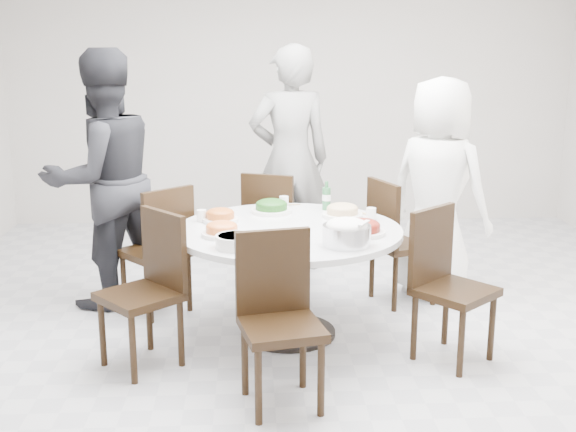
{
  "coord_description": "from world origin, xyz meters",
  "views": [
    {
      "loc": [
        -0.45,
        -4.75,
        1.96
      ],
      "look_at": [
        -0.21,
        -0.11,
        0.82
      ],
      "focal_mm": 45.0,
      "sensor_mm": 36.0,
      "label": 1
    }
  ],
  "objects_px": {
    "chair_nw": "(155,249)",
    "diner_middle": "(290,160)",
    "chair_ne": "(404,241)",
    "dining_table": "(288,282)",
    "soup_bowl": "(236,241)",
    "chair_sw": "(139,293)",
    "beverage_bottle": "(327,196)",
    "chair_n": "(275,228)",
    "rice_bowl": "(347,235)",
    "chair_se": "(455,288)",
    "diner_right": "(438,189)",
    "diner_left": "(104,180)",
    "chair_s": "(282,324)"
  },
  "relations": [
    {
      "from": "chair_se",
      "to": "diner_left",
      "type": "bearing_deg",
      "value": 113.12
    },
    {
      "from": "diner_left",
      "to": "beverage_bottle",
      "type": "bearing_deg",
      "value": 137.49
    },
    {
      "from": "chair_se",
      "to": "chair_s",
      "type": "bearing_deg",
      "value": 164.83
    },
    {
      "from": "chair_nw",
      "to": "diner_right",
      "type": "bearing_deg",
      "value": 145.13
    },
    {
      "from": "chair_s",
      "to": "diner_middle",
      "type": "relative_size",
      "value": 0.49
    },
    {
      "from": "dining_table",
      "to": "diner_middle",
      "type": "xyz_separation_m",
      "value": [
        0.09,
        1.48,
        0.59
      ]
    },
    {
      "from": "diner_middle",
      "to": "rice_bowl",
      "type": "xyz_separation_m",
      "value": [
        0.24,
        -1.91,
        -0.15
      ]
    },
    {
      "from": "chair_nw",
      "to": "beverage_bottle",
      "type": "height_order",
      "value": "beverage_bottle"
    },
    {
      "from": "chair_s",
      "to": "beverage_bottle",
      "type": "bearing_deg",
      "value": 62.97
    },
    {
      "from": "diner_middle",
      "to": "soup_bowl",
      "type": "bearing_deg",
      "value": 68.21
    },
    {
      "from": "diner_left",
      "to": "beverage_bottle",
      "type": "xyz_separation_m",
      "value": [
        1.63,
        -0.18,
        -0.1
      ]
    },
    {
      "from": "chair_ne",
      "to": "diner_middle",
      "type": "height_order",
      "value": "diner_middle"
    },
    {
      "from": "chair_n",
      "to": "diner_middle",
      "type": "relative_size",
      "value": 0.49
    },
    {
      "from": "chair_nw",
      "to": "dining_table",
      "type": "bearing_deg",
      "value": 111.04
    },
    {
      "from": "chair_s",
      "to": "chair_se",
      "type": "relative_size",
      "value": 1.0
    },
    {
      "from": "chair_sw",
      "to": "chair_se",
      "type": "relative_size",
      "value": 1.0
    },
    {
      "from": "dining_table",
      "to": "beverage_bottle",
      "type": "bearing_deg",
      "value": 59.35
    },
    {
      "from": "diner_middle",
      "to": "diner_left",
      "type": "height_order",
      "value": "diner_middle"
    },
    {
      "from": "chair_ne",
      "to": "diner_middle",
      "type": "xyz_separation_m",
      "value": [
        -0.82,
        0.87,
        0.49
      ]
    },
    {
      "from": "dining_table",
      "to": "chair_sw",
      "type": "relative_size",
      "value": 1.58
    },
    {
      "from": "chair_nw",
      "to": "diner_middle",
      "type": "distance_m",
      "value": 1.51
    },
    {
      "from": "chair_nw",
      "to": "chair_se",
      "type": "distance_m",
      "value": 2.17
    },
    {
      "from": "chair_ne",
      "to": "soup_bowl",
      "type": "height_order",
      "value": "chair_ne"
    },
    {
      "from": "dining_table",
      "to": "diner_right",
      "type": "height_order",
      "value": "diner_right"
    },
    {
      "from": "diner_middle",
      "to": "diner_left",
      "type": "xyz_separation_m",
      "value": [
        -1.42,
        -0.79,
        -0.01
      ]
    },
    {
      "from": "chair_se",
      "to": "diner_right",
      "type": "relative_size",
      "value": 0.56
    },
    {
      "from": "chair_nw",
      "to": "chair_sw",
      "type": "bearing_deg",
      "value": 50.16
    },
    {
      "from": "rice_bowl",
      "to": "chair_se",
      "type": "bearing_deg",
      "value": -2.04
    },
    {
      "from": "chair_ne",
      "to": "chair_n",
      "type": "height_order",
      "value": "same"
    },
    {
      "from": "dining_table",
      "to": "chair_ne",
      "type": "distance_m",
      "value": 1.1
    },
    {
      "from": "chair_n",
      "to": "chair_nw",
      "type": "relative_size",
      "value": 1.0
    },
    {
      "from": "chair_ne",
      "to": "diner_left",
      "type": "xyz_separation_m",
      "value": [
        -2.23,
        0.09,
        0.48
      ]
    },
    {
      "from": "diner_right",
      "to": "rice_bowl",
      "type": "height_order",
      "value": "diner_right"
    },
    {
      "from": "chair_ne",
      "to": "chair_nw",
      "type": "bearing_deg",
      "value": 73.3
    },
    {
      "from": "chair_nw",
      "to": "soup_bowl",
      "type": "height_order",
      "value": "chair_nw"
    },
    {
      "from": "diner_middle",
      "to": "chair_s",
      "type": "bearing_deg",
      "value": 76.54
    },
    {
      "from": "chair_n",
      "to": "beverage_bottle",
      "type": "xyz_separation_m",
      "value": [
        0.36,
        -0.52,
        0.38
      ]
    },
    {
      "from": "chair_s",
      "to": "beverage_bottle",
      "type": "relative_size",
      "value": 4.51
    },
    {
      "from": "chair_ne",
      "to": "soup_bowl",
      "type": "relative_size",
      "value": 3.82
    },
    {
      "from": "dining_table",
      "to": "chair_n",
      "type": "xyz_separation_m",
      "value": [
        -0.05,
        1.04,
        0.1
      ]
    },
    {
      "from": "chair_n",
      "to": "soup_bowl",
      "type": "distance_m",
      "value": 1.54
    },
    {
      "from": "dining_table",
      "to": "chair_sw",
      "type": "height_order",
      "value": "chair_sw"
    },
    {
      "from": "diner_left",
      "to": "chair_n",
      "type": "bearing_deg",
      "value": 158.9
    },
    {
      "from": "soup_bowl",
      "to": "chair_sw",
      "type": "bearing_deg",
      "value": 179.48
    },
    {
      "from": "chair_s",
      "to": "chair_sw",
      "type": "bearing_deg",
      "value": 135.03
    },
    {
      "from": "chair_n",
      "to": "rice_bowl",
      "type": "height_order",
      "value": "chair_n"
    },
    {
      "from": "chair_sw",
      "to": "chair_se",
      "type": "xyz_separation_m",
      "value": [
        1.93,
        -0.01,
        0.0
      ]
    },
    {
      "from": "chair_sw",
      "to": "diner_left",
      "type": "xyz_separation_m",
      "value": [
        -0.4,
        1.13,
        0.48
      ]
    },
    {
      "from": "dining_table",
      "to": "beverage_bottle",
      "type": "distance_m",
      "value": 0.77
    },
    {
      "from": "dining_table",
      "to": "diner_right",
      "type": "xyz_separation_m",
      "value": [
        1.18,
        0.74,
        0.47
      ]
    }
  ]
}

